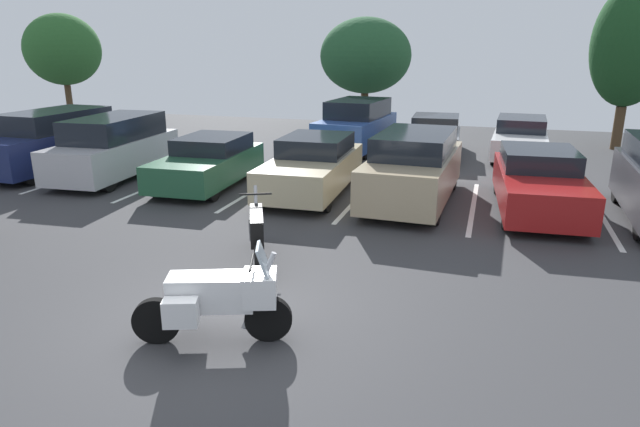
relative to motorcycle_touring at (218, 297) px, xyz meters
The scene contains 16 objects.
ground 0.84m from the motorcycle_touring, 122.72° to the left, with size 44.00×44.00×0.10m, color #38383A.
motorcycle_touring is the anchor object (origin of this frame).
motorcycle_second 2.89m from the motorcycle_touring, 103.13° to the left, with size 1.07×2.14×1.27m.
parking_stripes 7.98m from the motorcycle_touring, 100.15° to the left, with size 26.77×4.86×0.01m.
car_navy 12.89m from the motorcycle_touring, 141.10° to the left, with size 2.07×4.85×1.90m.
car_silver 10.97m from the motorcycle_touring, 133.56° to the left, with size 2.14×4.88×1.84m.
car_green 8.96m from the motorcycle_touring, 118.95° to the left, with size 2.05×4.34×1.38m.
car_champagne 8.03m from the motorcycle_touring, 98.83° to the left, with size 2.01×4.71×1.52m.
car_tan 7.96m from the motorcycle_touring, 79.10° to the left, with size 2.07×4.94×1.80m.
car_red 9.12m from the motorcycle_touring, 60.33° to the left, with size 2.13×4.73×1.47m.
car_far_blue 14.59m from the motorcycle_touring, 96.34° to the left, with size 2.35×4.61×1.90m.
car_far_grey 14.54m from the motorcycle_touring, 84.71° to the left, with size 1.97×4.52×1.42m.
car_far_white 15.46m from the motorcycle_touring, 73.83° to the left, with size 1.97×4.72×1.41m.
tree_center 19.60m from the motorcycle_touring, 65.76° to the left, with size 2.79×2.79×6.12m.
tree_far_left 20.86m from the motorcycle_touring, 97.45° to the left, with size 4.29×4.29×5.13m.
tree_rear 24.26m from the motorcycle_touring, 134.91° to the left, with size 3.58×3.58×5.34m.
Camera 1 is at (3.57, -6.46, 3.92)m, focal length 31.11 mm.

